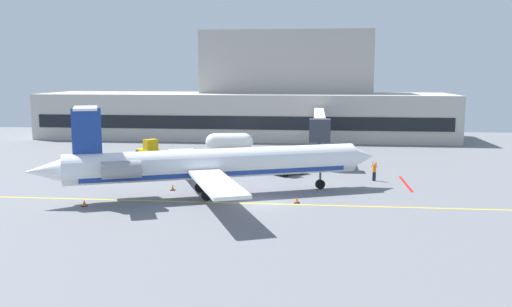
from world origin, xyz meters
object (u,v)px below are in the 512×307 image
at_px(baggage_tug, 149,148).
at_px(marshaller, 374,171).
at_px(pushback_tractor, 300,158).
at_px(belt_loader, 286,166).
at_px(fuel_tank, 229,142).
at_px(regional_jet, 211,164).

distance_m(baggage_tug, marshaller, 31.44).
bearing_deg(pushback_tractor, belt_loader, -102.93).
height_order(baggage_tug, belt_loader, baggage_tug).
relative_size(belt_loader, marshaller, 1.87).
relative_size(belt_loader, fuel_tank, 0.58).
relative_size(baggage_tug, marshaller, 1.73).
height_order(baggage_tug, marshaller, baggage_tug).
bearing_deg(regional_jet, belt_loader, 60.52).
relative_size(fuel_tank, marshaller, 3.24).
height_order(belt_loader, fuel_tank, fuel_tank).
height_order(baggage_tug, fuel_tank, fuel_tank).
height_order(regional_jet, marshaller, regional_jet).
xyz_separation_m(baggage_tug, fuel_tank, (10.21, 4.10, 0.50)).
height_order(regional_jet, baggage_tug, regional_jet).
bearing_deg(fuel_tank, belt_loader, -60.92).
height_order(regional_jet, belt_loader, regional_jet).
xyz_separation_m(belt_loader, fuel_tank, (-8.79, 15.80, 0.57)).
relative_size(pushback_tractor, marshaller, 1.80).
xyz_separation_m(regional_jet, marshaller, (15.30, 8.57, -1.88)).
bearing_deg(belt_loader, regional_jet, -119.48).
bearing_deg(marshaller, fuel_tank, 134.63).
xyz_separation_m(belt_loader, marshaller, (9.13, -2.35, 0.08)).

